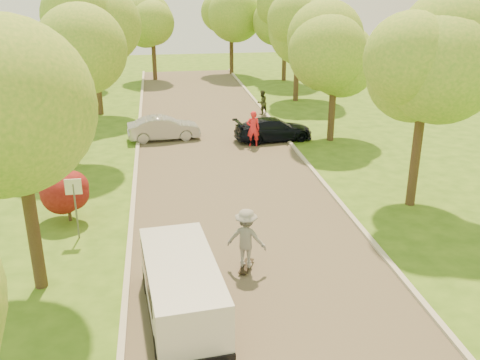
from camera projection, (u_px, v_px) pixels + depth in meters
ground at (267, 286)px, 15.60m from camera, size 100.00×100.00×0.00m
road at (230, 186)px, 22.98m from camera, size 8.00×60.00×0.01m
curb_left at (134, 190)px, 22.38m from camera, size 0.18×60.00×0.12m
curb_right at (321, 180)px, 23.54m from camera, size 0.18×60.00×0.12m
street_sign at (74, 196)px, 17.90m from camera, size 0.55×0.06×2.17m
red_shrub at (67, 193)px, 19.38m from camera, size 1.70×1.70×1.95m
tree_l_mida at (23, 112)px, 13.77m from camera, size 4.71×4.60×7.39m
tree_l_midb at (67, 68)px, 24.06m from camera, size 4.30×4.20×6.62m
tree_l_far at (96, 28)px, 33.03m from camera, size 4.92×4.80×7.79m
tree_r_mida at (433, 63)px, 19.23m from camera, size 5.13×5.00×7.95m
tree_r_midb at (339, 50)px, 27.71m from camera, size 4.51×4.40×7.01m
tree_r_far at (302, 17)px, 36.69m from camera, size 5.33×5.20×8.34m
tree_bg_a at (74, 21)px, 40.12m from camera, size 5.12×5.00×7.72m
tree_bg_b at (288, 14)px, 44.32m from camera, size 5.12×5.00×7.95m
tree_bg_c at (155, 20)px, 44.78m from camera, size 4.92×4.80×7.33m
tree_bg_d at (234, 14)px, 47.52m from camera, size 5.12×5.00×7.72m
minivan at (182, 288)px, 13.86m from camera, size 2.19×4.65×1.68m
silver_sedan at (164, 128)px, 29.30m from camera, size 4.03×1.73×1.29m
dark_sedan at (273, 129)px, 29.19m from camera, size 4.47×2.25×1.25m
longboard at (246, 266)px, 16.45m from camera, size 0.64×0.99×0.11m
skateboarder at (246, 238)px, 16.11m from camera, size 1.39×1.13×1.88m
person_striped at (253, 129)px, 28.04m from camera, size 0.74×0.54×1.91m
person_olive at (262, 102)px, 34.63m from camera, size 0.96×0.90×1.57m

